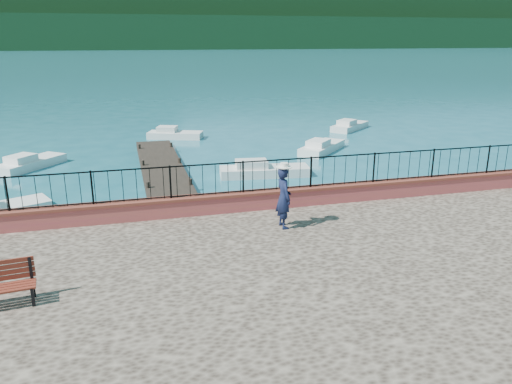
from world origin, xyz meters
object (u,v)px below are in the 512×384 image
boat_3 (30,160)px  boat_2 (322,145)px  boat_1 (265,168)px  boat_5 (350,124)px  boat_4 (175,132)px  person (284,198)px

boat_3 → boat_2: bearing=-52.7°
boat_2 → boat_1: bearing=177.4°
boat_1 → boat_5: 14.06m
boat_1 → boat_3: same height
boat_1 → boat_5: bearing=55.5°
boat_3 → boat_4: size_ratio=1.05×
boat_2 → boat_3: bearing=134.1°
boat_4 → boat_1: bearing=-53.0°
boat_2 → boat_4: (-7.79, 6.21, 0.00)m
person → boat_5: 23.27m
boat_5 → person: bearing=-160.4°
boat_2 → boat_5: size_ratio=1.05×
boat_3 → boat_5: bearing=-35.5°
boat_1 → boat_2: bearing=49.7°
boat_3 → boat_1: bearing=-74.0°
person → boat_4: bearing=-1.2°
boat_1 → boat_2: size_ratio=1.07×
boat_2 → boat_4: 9.96m
boat_2 → boat_5: same height
boat_1 → boat_5: (9.39, 10.46, 0.00)m
person → boat_2: size_ratio=0.44×
person → boat_4: (-0.86, 20.10, -1.67)m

